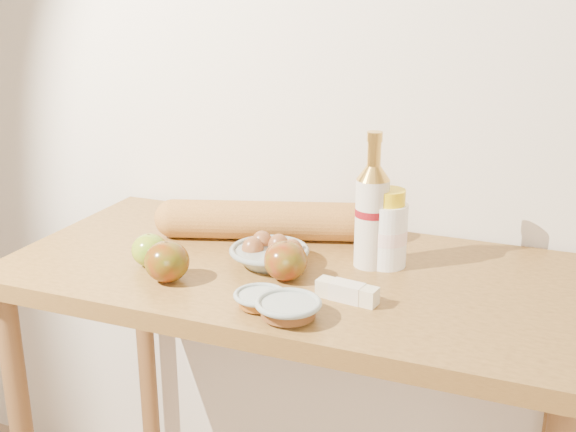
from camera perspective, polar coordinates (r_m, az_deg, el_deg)
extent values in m
cube|color=silver|center=(1.72, 4.58, 12.50)|extent=(3.50, 0.02, 2.60)
cube|color=olive|center=(1.52, 0.42, -4.68)|extent=(1.20, 0.60, 0.04)
cylinder|color=brown|center=(2.15, -11.11, -11.06)|extent=(0.05, 0.05, 0.86)
cylinder|color=beige|center=(1.49, 6.61, -0.58)|extent=(0.08, 0.08, 0.19)
cylinder|color=maroon|center=(1.48, 6.64, 0.32)|extent=(0.08, 0.08, 0.02)
cone|color=gold|center=(1.46, 6.76, 3.43)|extent=(0.08, 0.08, 0.03)
cylinder|color=gold|center=(1.45, 6.82, 4.92)|extent=(0.03, 0.03, 0.05)
cylinder|color=gold|center=(1.44, 6.87, 6.25)|extent=(0.04, 0.04, 0.02)
cylinder|color=white|center=(1.51, 7.84, -1.49)|extent=(0.11, 0.11, 0.13)
cylinder|color=#FFDAD5|center=(1.51, 7.84, -1.49)|extent=(0.11, 0.11, 0.03)
cylinder|color=yellow|center=(1.48, 7.97, 1.51)|extent=(0.09, 0.09, 0.03)
torus|color=gray|center=(1.51, -1.49, -2.72)|extent=(0.21, 0.21, 0.01)
ellipsoid|color=brown|center=(1.52, -2.81, -2.72)|extent=(0.06, 0.06, 0.06)
ellipsoid|color=brown|center=(1.48, -0.95, -3.27)|extent=(0.06, 0.06, 0.06)
ellipsoid|color=brown|center=(1.53, -0.74, -2.48)|extent=(0.06, 0.06, 0.06)
ellipsoid|color=brown|center=(1.55, -2.06, -2.21)|extent=(0.06, 0.06, 0.06)
ellipsoid|color=brown|center=(1.50, 0.32, -2.89)|extent=(0.06, 0.06, 0.06)
cylinder|color=#C6863C|center=(1.65, -1.44, -0.35)|extent=(0.45, 0.22, 0.09)
sphere|color=#C6863C|center=(1.69, -9.02, -0.19)|extent=(0.11, 0.11, 0.09)
sphere|color=#C6863C|center=(1.65, 6.30, -0.51)|extent=(0.11, 0.11, 0.09)
ellipsoid|color=#A6A021|center=(1.53, -10.89, -2.66)|extent=(0.10, 0.10, 0.07)
cylinder|color=#533A1B|center=(1.52, -10.95, -1.63)|extent=(0.01, 0.01, 0.01)
ellipsoid|color=maroon|center=(1.45, -9.54, -3.57)|extent=(0.10, 0.10, 0.08)
cylinder|color=#463017|center=(1.43, -9.61, -2.27)|extent=(0.01, 0.01, 0.01)
ellipsoid|color=maroon|center=(1.43, -0.20, -3.56)|extent=(0.10, 0.10, 0.08)
cylinder|color=#4C2F19|center=(1.42, -0.20, -2.30)|extent=(0.01, 0.01, 0.01)
torus|color=#8E9B95|center=(1.28, 0.02, -6.89)|extent=(0.14, 0.14, 0.01)
cylinder|color=brown|center=(1.29, 0.02, -7.38)|extent=(0.12, 0.12, 0.02)
torus|color=#929F99|center=(1.32, -2.21, -6.24)|extent=(0.13, 0.13, 0.01)
cylinder|color=brown|center=(1.33, -2.21, -6.63)|extent=(0.11, 0.11, 0.02)
cube|color=beige|center=(1.36, 4.69, -5.99)|extent=(0.12, 0.05, 0.03)
cube|color=beige|center=(1.36, 4.69, -5.99)|extent=(0.07, 0.04, 0.04)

